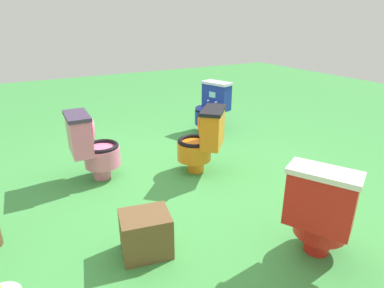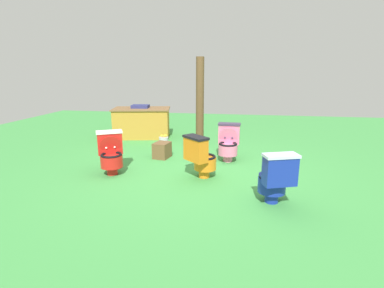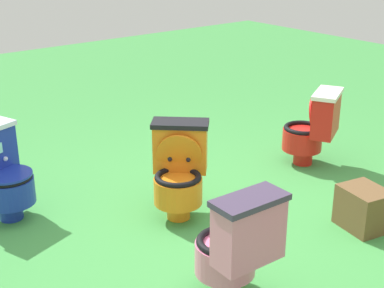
{
  "view_description": "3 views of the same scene",
  "coord_description": "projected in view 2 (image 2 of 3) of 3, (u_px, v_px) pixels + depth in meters",
  "views": [
    {
      "loc": [
        -2.61,
        1.33,
        1.6
      ],
      "look_at": [
        0.1,
        -0.19,
        0.37
      ],
      "focal_mm": 30.22,
      "sensor_mm": 36.0,
      "label": 1
    },
    {
      "loc": [
        0.74,
        -4.88,
        1.74
      ],
      "look_at": [
        -0.03,
        -0.16,
        0.53
      ],
      "focal_mm": 27.42,
      "sensor_mm": 36.0,
      "label": 2
    },
    {
      "loc": [
        2.53,
        2.81,
        2.12
      ],
      "look_at": [
        -0.01,
        -0.38,
        0.53
      ],
      "focal_mm": 52.84,
      "sensor_mm": 36.0,
      "label": 3
    }
  ],
  "objects": [
    {
      "name": "toilet_red",
      "position": [
        111.0,
        152.0,
        5.02
      ],
      "size": [
        0.59,
        0.62,
        0.73
      ],
      "rotation": [
        0.0,
        0.0,
        3.63
      ],
      "color": "red",
      "rests_on": "ground"
    },
    {
      "name": "vendor_table",
      "position": [
        142.0,
        122.0,
        7.75
      ],
      "size": [
        1.59,
        1.12,
        0.85
      ],
      "rotation": [
        0.0,
        0.0,
        0.19
      ],
      "color": "#B7842D",
      "rests_on": "ground"
    },
    {
      "name": "lemon_bucket",
      "position": [
        164.0,
        141.0,
        6.86
      ],
      "size": [
        0.22,
        0.22,
        0.28
      ],
      "color": "#B7B7BF",
      "rests_on": "ground"
    },
    {
      "name": "toilet_pink",
      "position": [
        228.0,
        142.0,
        5.74
      ],
      "size": [
        0.44,
        0.51,
        0.73
      ],
      "rotation": [
        0.0,
        0.0,
        3.1
      ],
      "color": "pink",
      "rests_on": "ground"
    },
    {
      "name": "ground",
      "position": [
        195.0,
        171.0,
        5.21
      ],
      "size": [
        14.0,
        14.0,
        0.0
      ],
      "primitive_type": "plane",
      "color": "#429947"
    },
    {
      "name": "small_crate",
      "position": [
        162.0,
        150.0,
        5.95
      ],
      "size": [
        0.35,
        0.4,
        0.32
      ],
      "primitive_type": "cube",
      "rotation": [
        0.0,
        0.0,
        1.37
      ],
      "color": "brown",
      "rests_on": "ground"
    },
    {
      "name": "toilet_blue",
      "position": [
        275.0,
        178.0,
        3.83
      ],
      "size": [
        0.54,
        0.6,
        0.73
      ],
      "rotation": [
        0.0,
        0.0,
        0.33
      ],
      "color": "#192D9E",
      "rests_on": "ground"
    },
    {
      "name": "toilet_orange",
      "position": [
        201.0,
        156.0,
        4.77
      ],
      "size": [
        0.63,
        0.63,
        0.73
      ],
      "rotation": [
        0.0,
        0.0,
        5.53
      ],
      "color": "orange",
      "rests_on": "ground"
    },
    {
      "name": "wooden_post",
      "position": [
        200.0,
        103.0,
        6.61
      ],
      "size": [
        0.18,
        0.18,
        2.02
      ],
      "primitive_type": "cylinder",
      "color": "brown",
      "rests_on": "ground"
    }
  ]
}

